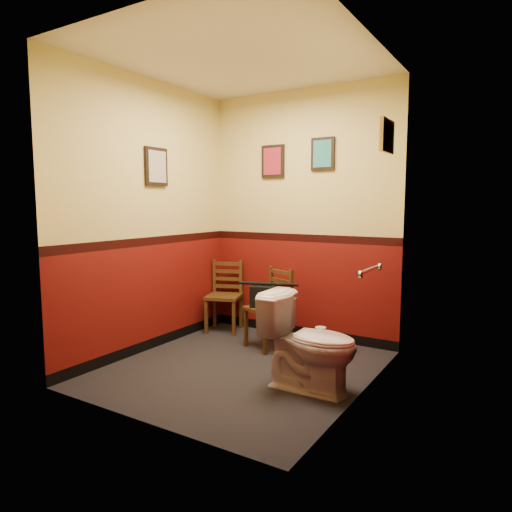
{
  "coord_description": "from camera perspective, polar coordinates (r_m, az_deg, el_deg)",
  "views": [
    {
      "loc": [
        2.19,
        -3.32,
        1.49
      ],
      "look_at": [
        0.0,
        0.25,
        1.0
      ],
      "focal_mm": 32.0,
      "sensor_mm": 36.0,
      "label": 1
    }
  ],
  "objects": [
    {
      "name": "tp_stack",
      "position": [
        4.87,
        8.1,
        -10.16
      ],
      "size": [
        0.24,
        0.12,
        0.21
      ],
      "color": "silver",
      "rests_on": "floor"
    },
    {
      "name": "ceiling",
      "position": [
        4.16,
        -1.96,
        23.56
      ],
      "size": [
        2.2,
        2.4,
        0.0
      ],
      "primitive_type": "cube",
      "rotation": [
        3.14,
        0.0,
        0.0
      ],
      "color": "silver",
      "rests_on": "ground"
    },
    {
      "name": "framed_print_right",
      "position": [
        4.12,
        16.04,
        14.23
      ],
      "size": [
        0.04,
        0.34,
        0.28
      ],
      "color": "olive",
      "rests_on": "wall_right"
    },
    {
      "name": "framed_print_left",
      "position": [
        4.75,
        -12.36,
        10.85
      ],
      "size": [
        0.04,
        0.3,
        0.38
      ],
      "color": "black",
      "rests_on": "wall_left"
    },
    {
      "name": "wall_left",
      "position": [
        4.68,
        -13.24,
        4.77
      ],
      "size": [
        0.0,
        2.4,
        2.7
      ],
      "primitive_type": "cube",
      "rotation": [
        1.57,
        0.0,
        1.57
      ],
      "color": "#5D0F0B",
      "rests_on": "ground"
    },
    {
      "name": "framed_print_back_b",
      "position": [
        4.93,
        8.35,
        12.52
      ],
      "size": [
        0.26,
        0.04,
        0.34
      ],
      "color": "black",
      "rests_on": "wall_back"
    },
    {
      "name": "toilet",
      "position": [
        3.71,
        6.73,
        -10.78
      ],
      "size": [
        0.79,
        0.45,
        0.76
      ],
      "primitive_type": "imported",
      "rotation": [
        0.0,
        0.0,
        1.59
      ],
      "color": "white",
      "rests_on": "floor"
    },
    {
      "name": "toilet_brush",
      "position": [
        3.71,
        9.59,
        -15.97
      ],
      "size": [
        0.12,
        0.12,
        0.42
      ],
      "color": "silver",
      "rests_on": "floor"
    },
    {
      "name": "grab_bar",
      "position": [
        3.79,
        13.94,
        -1.73
      ],
      "size": [
        0.05,
        0.56,
        0.06
      ],
      "color": "silver",
      "rests_on": "wall_right"
    },
    {
      "name": "chair_left",
      "position": [
        5.37,
        -3.93,
        -4.98
      ],
      "size": [
        0.48,
        0.48,
        0.81
      ],
      "rotation": [
        0.0,
        0.0,
        0.34
      ],
      "color": "#493115",
      "rests_on": "floor"
    },
    {
      "name": "framed_print_back_a",
      "position": [
        5.19,
        2.12,
        11.73
      ],
      "size": [
        0.28,
        0.04,
        0.36
      ],
      "color": "black",
      "rests_on": "wall_back"
    },
    {
      "name": "chair_right",
      "position": [
        4.74,
        1.87,
        -6.53
      ],
      "size": [
        0.5,
        0.5,
        0.82
      ],
      "rotation": [
        0.0,
        0.0,
        -0.38
      ],
      "color": "#493115",
      "rests_on": "floor"
    },
    {
      "name": "wall_front",
      "position": [
        3.06,
        -14.4,
        3.84
      ],
      "size": [
        2.2,
        0.0,
        2.7
      ],
      "primitive_type": "cube",
      "rotation": [
        -1.57,
        0.0,
        0.0
      ],
      "color": "#5D0F0B",
      "rests_on": "ground"
    },
    {
      "name": "floor",
      "position": [
        4.25,
        -1.81,
        -13.85
      ],
      "size": [
        2.2,
        2.4,
        0.0
      ],
      "primitive_type": "cube",
      "color": "black",
      "rests_on": "ground"
    },
    {
      "name": "wall_back",
      "position": [
        5.03,
        5.69,
        5.03
      ],
      "size": [
        2.2,
        0.0,
        2.7
      ],
      "primitive_type": "cube",
      "rotation": [
        1.57,
        0.0,
        0.0
      ],
      "color": "#5D0F0B",
      "rests_on": "ground"
    },
    {
      "name": "wall_right",
      "position": [
        3.5,
        13.35,
        4.2
      ],
      "size": [
        0.0,
        2.4,
        2.7
      ],
      "primitive_type": "cube",
      "rotation": [
        1.57,
        0.0,
        -1.57
      ],
      "color": "#5D0F0B",
      "rests_on": "ground"
    },
    {
      "name": "handbag",
      "position": [
        4.69,
        1.52,
        -5.05
      ],
      "size": [
        0.39,
        0.28,
        0.26
      ],
      "rotation": [
        0.0,
        0.0,
        0.34
      ],
      "color": "black",
      "rests_on": "chair_right"
    }
  ]
}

